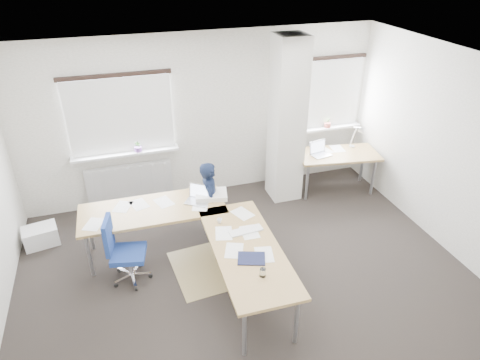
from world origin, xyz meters
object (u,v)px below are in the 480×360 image
object	(u,v)px
desk_side	(338,156)
desk_main	(200,228)
task_chair	(127,263)
person	(211,201)

from	to	relation	value
desk_side	desk_main	bearing A→B (deg)	-144.51
task_chair	person	xyz separation A→B (m)	(1.30, 0.60, 0.36)
desk_main	desk_side	world-z (taller)	desk_side
person	task_chair	bearing A→B (deg)	124.45
desk_main	person	bearing A→B (deg)	66.01
desk_side	person	size ratio (longest dim) A/B	1.18
desk_main	task_chair	world-z (taller)	task_chair
desk_side	task_chair	size ratio (longest dim) A/B	1.53
desk_main	person	world-z (taller)	person
task_chair	person	world-z (taller)	person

